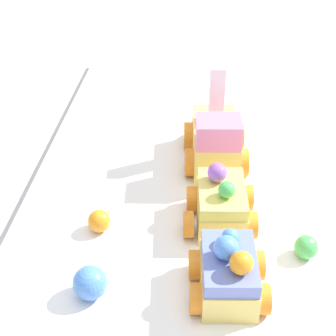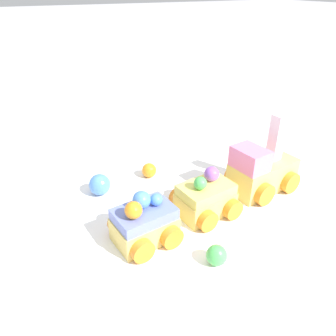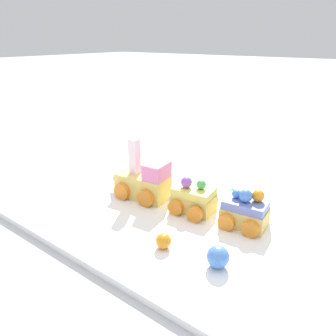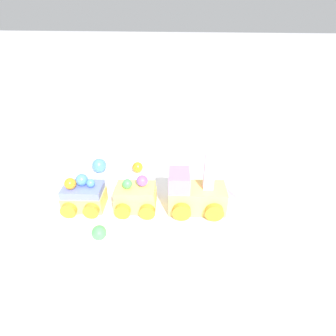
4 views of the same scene
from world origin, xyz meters
name	(u,v)px [view 1 (image 1 of 4)]	position (x,y,z in m)	size (l,w,h in m)	color
ground_plane	(192,212)	(0.00, 0.00, 0.00)	(10.00, 10.00, 0.00)	#B2B2B7
display_board	(192,207)	(0.00, 0.00, 0.01)	(0.65, 0.36, 0.01)	white
cake_train_locomotive	(215,136)	(0.09, -0.02, 0.04)	(0.13, 0.08, 0.11)	#EACC66
cake_car_lemon	(221,205)	(-0.03, -0.03, 0.03)	(0.08, 0.07, 0.06)	#EACC66
cake_car_blueberry	(229,274)	(-0.12, -0.04, 0.04)	(0.08, 0.07, 0.07)	#EACC66
gumball_blue	(90,283)	(-0.13, 0.08, 0.03)	(0.03, 0.03, 0.03)	#4C84E0
gumball_green	(306,247)	(-0.06, -0.11, 0.02)	(0.02, 0.02, 0.02)	#4CBC56
gumball_orange	(99,221)	(-0.05, 0.09, 0.02)	(0.02, 0.02, 0.02)	orange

